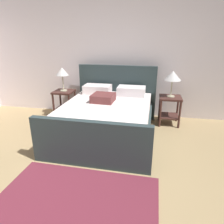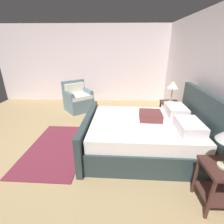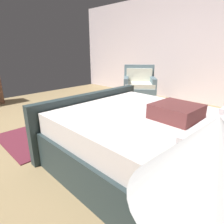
{
  "view_description": "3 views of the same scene",
  "coord_description": "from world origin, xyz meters",
  "views": [
    {
      "loc": [
        0.76,
        -1.73,
        1.74
      ],
      "look_at": [
        0.21,
        1.24,
        0.65
      ],
      "focal_mm": 32.91,
      "sensor_mm": 36.0,
      "label": 1
    },
    {
      "loc": [
        2.8,
        1.24,
        1.91
      ],
      "look_at": [
        0.2,
        1.15,
        0.86
      ],
      "focal_mm": 26.63,
      "sensor_mm": 36.0,
      "label": 2
    },
    {
      "loc": [
        1.57,
        2.57,
        1.25
      ],
      "look_at": [
        0.27,
        1.35,
        0.65
      ],
      "focal_mm": 30.25,
      "sensor_mm": 36.0,
      "label": 3
    }
  ],
  "objects": [
    {
      "name": "nightstand_right",
      "position": [
        1.2,
        2.49,
        0.4
      ],
      "size": [
        0.44,
        0.44,
        0.6
      ],
      "color": "#41241F",
      "rests_on": "ground"
    },
    {
      "name": "table_lamp_right",
      "position": [
        1.2,
        2.49,
        1.02
      ],
      "size": [
        0.34,
        0.34,
        0.53
      ],
      "color": "#B7B293",
      "rests_on": "nightstand_right"
    },
    {
      "name": "wall_back",
      "position": [
        0.0,
        2.98,
        1.29
      ],
      "size": [
        6.43,
        0.12,
        2.57
      ],
      "primitive_type": "cube",
      "color": "silver",
      "rests_on": "ground"
    },
    {
      "name": "table_lamp_left",
      "position": [
        -1.16,
        2.55,
        1.02
      ],
      "size": [
        0.28,
        0.28,
        0.53
      ],
      "color": "#B7B293",
      "rests_on": "nightstand_left"
    },
    {
      "name": "nightstand_left",
      "position": [
        -1.16,
        2.55,
        0.4
      ],
      "size": [
        0.44,
        0.44,
        0.6
      ],
      "color": "#41241F",
      "rests_on": "ground"
    },
    {
      "name": "bed",
      "position": [
        0.02,
        1.77,
        0.35
      ],
      "size": [
        1.77,
        2.17,
        1.18
      ],
      "color": "#2A393B",
      "rests_on": "ground"
    },
    {
      "name": "area_rug",
      "position": [
        0.02,
        0.04,
        0.01
      ],
      "size": [
        1.86,
        1.15,
        0.01
      ],
      "primitive_type": "cube",
      "rotation": [
        0.0,
        0.0,
        -0.03
      ],
      "color": "maroon",
      "rests_on": "ground"
    },
    {
      "name": "ground_plane",
      "position": [
        0.0,
        0.0,
        -0.01
      ],
      "size": [
        6.31,
        5.85,
        0.02
      ],
      "primitive_type": "cube",
      "color": "#A0865C"
    }
  ]
}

